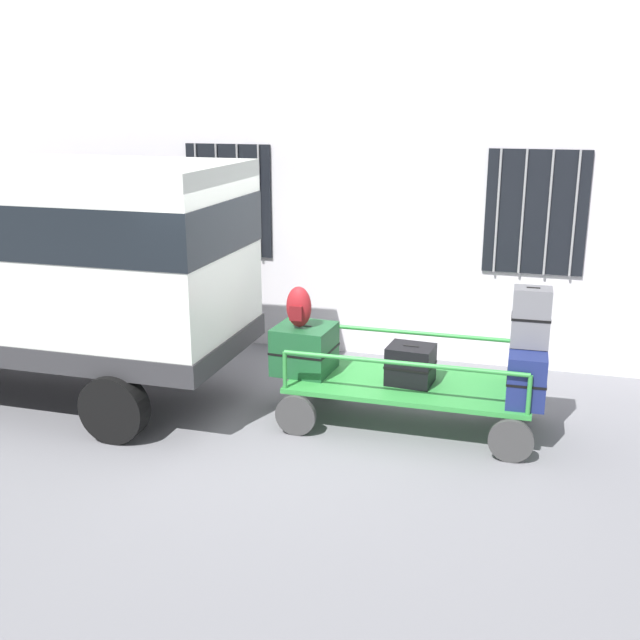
# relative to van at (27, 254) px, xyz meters

# --- Properties ---
(ground_plane) EXTENTS (40.00, 40.00, 0.00)m
(ground_plane) POSITION_rel_van_xyz_m (3.23, -0.06, -1.65)
(ground_plane) COLOR slate
(building_wall) EXTENTS (12.00, 0.38, 5.00)m
(building_wall) POSITION_rel_van_xyz_m (3.24, 2.59, 0.84)
(building_wall) COLOR silver
(building_wall) RESTS_ON ground
(van) EXTENTS (4.92, 2.02, 2.68)m
(van) POSITION_rel_van_xyz_m (0.00, 0.00, 0.00)
(van) COLOR silver
(van) RESTS_ON ground
(luggage_cart) EXTENTS (2.57, 1.20, 0.48)m
(luggage_cart) POSITION_rel_van_xyz_m (4.32, 0.28, -1.26)
(luggage_cart) COLOR #2D8438
(luggage_cart) RESTS_ON ground
(cart_railing) EXTENTS (2.44, 1.06, 0.41)m
(cart_railing) POSITION_rel_van_xyz_m (4.32, 0.28, -0.84)
(cart_railing) COLOR #2D8438
(cart_railing) RESTS_ON luggage_cart
(suitcase_left_bottom) EXTENTS (0.64, 0.64, 0.52)m
(suitcase_left_bottom) POSITION_rel_van_xyz_m (3.16, 0.31, -0.92)
(suitcase_left_bottom) COLOR #194C28
(suitcase_left_bottom) RESTS_ON luggage_cart
(suitcase_midleft_bottom) EXTENTS (0.50, 0.44, 0.41)m
(suitcase_midleft_bottom) POSITION_rel_van_xyz_m (4.32, 0.27, -0.98)
(suitcase_midleft_bottom) COLOR black
(suitcase_midleft_bottom) RESTS_ON luggage_cart
(suitcase_center_bottom) EXTENTS (0.39, 0.92, 0.52)m
(suitcase_center_bottom) POSITION_rel_van_xyz_m (5.48, 0.24, -0.92)
(suitcase_center_bottom) COLOR navy
(suitcase_center_bottom) RESTS_ON luggage_cart
(suitcase_center_middle) EXTENTS (0.38, 0.30, 0.59)m
(suitcase_center_middle) POSITION_rel_van_xyz_m (5.48, 0.25, -0.36)
(suitcase_center_middle) COLOR slate
(suitcase_center_middle) RESTS_ON suitcase_center_bottom
(backpack) EXTENTS (0.27, 0.22, 0.44)m
(backpack) POSITION_rel_van_xyz_m (3.13, 0.23, -0.44)
(backpack) COLOR maroon
(backpack) RESTS_ON suitcase_left_bottom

